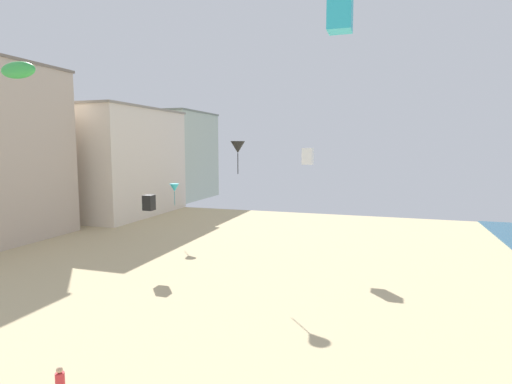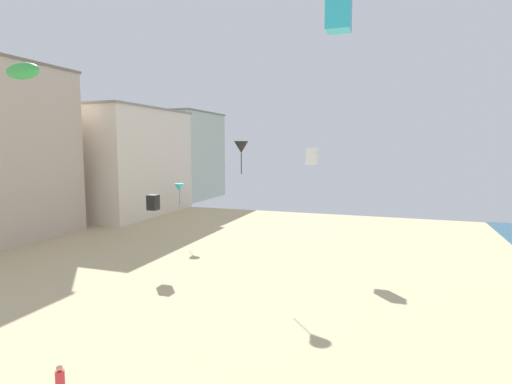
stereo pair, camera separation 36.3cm
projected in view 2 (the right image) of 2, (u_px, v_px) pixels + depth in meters
The scene contains 9 objects.
boardwalk_hotel_mid at pixel (108, 161), 60.90m from camera, with size 18.08×19.12×15.39m.
boardwalk_hotel_far at pixel (175, 156), 78.96m from camera, with size 14.93×15.49×16.39m.
kite_flyer at pixel (60, 383), 15.49m from camera, with size 0.34×0.34×1.64m.
kite_black_delta at pixel (241, 147), 31.42m from camera, with size 1.12×1.12×2.54m.
kite_green_parafoil at pixel (23, 71), 22.72m from camera, with size 2.37×0.66×0.92m.
kite_cyan_delta at pixel (179, 188), 42.71m from camera, with size 0.99×0.99×2.25m.
kite_cyan_box at pixel (339, 12), 14.46m from camera, with size 0.85×0.85×1.33m.
kite_white_box at pixel (312, 156), 36.46m from camera, with size 0.94×0.94×1.47m.
kite_black_box at pixel (153, 202), 33.67m from camera, with size 0.80×0.80×1.26m.
Camera 2 is at (8.79, 0.43, 9.83)m, focal length 28.63 mm.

